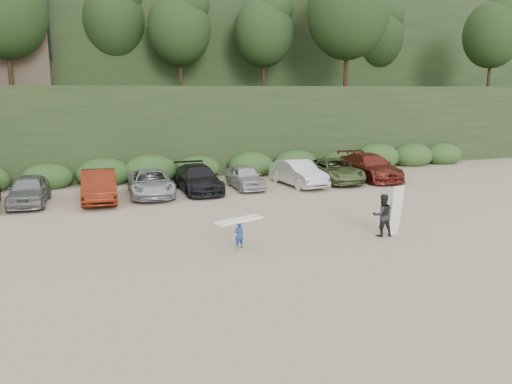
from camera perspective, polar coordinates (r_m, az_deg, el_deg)
name	(u,v)px	position (r m, az deg, el deg)	size (l,w,h in m)	color
ground	(271,240)	(19.53, 1.74, -5.50)	(120.00, 120.00, 0.00)	tan
hillside_backdrop	(134,34)	(53.91, -13.82, 17.11)	(90.00, 41.50, 28.00)	black
parked_cars	(132,183)	(27.91, -14.01, 0.98)	(34.08, 6.32, 1.65)	silver
child_surfer	(239,228)	(18.33, -1.96, -4.19)	(1.92, 1.10, 1.11)	navy
adult_surfer	(384,215)	(20.49, 14.37, -2.52)	(1.32, 0.78, 2.02)	black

